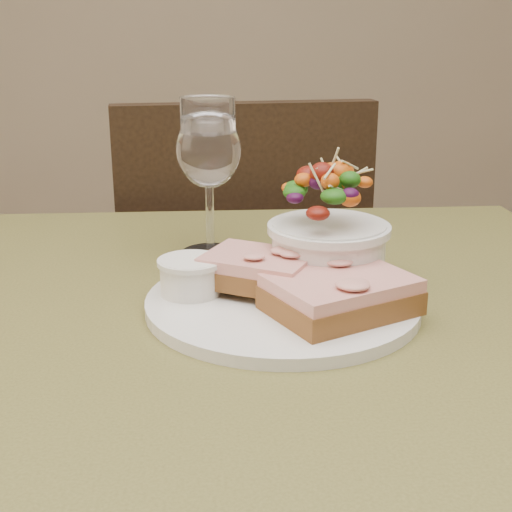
{
  "coord_description": "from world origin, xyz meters",
  "views": [
    {
      "loc": [
        -0.05,
        -0.64,
        1.02
      ],
      "look_at": [
        -0.0,
        0.0,
        0.81
      ],
      "focal_mm": 50.0,
      "sensor_mm": 36.0,
      "label": 1
    }
  ],
  "objects": [
    {
      "name": "garnish",
      "position": [
        -0.04,
        0.1,
        0.77
      ],
      "size": [
        0.05,
        0.04,
        0.02
      ],
      "color": "#14380A",
      "rests_on": "dinner_plate"
    },
    {
      "name": "sandwich_back",
      "position": [
        -0.0,
        0.03,
        0.79
      ],
      "size": [
        0.13,
        0.12,
        0.03
      ],
      "rotation": [
        0.0,
        0.0,
        -0.49
      ],
      "color": "#4E2914",
      "rests_on": "dinner_plate"
    },
    {
      "name": "chair_far",
      "position": [
        -0.01,
        0.66,
        0.29
      ],
      "size": [
        0.46,
        0.46,
        0.9
      ],
      "rotation": [
        0.0,
        0.0,
        3.25
      ],
      "color": "black",
      "rests_on": "ground"
    },
    {
      "name": "cafe_table",
      "position": [
        0.0,
        0.0,
        0.65
      ],
      "size": [
        0.8,
        0.8,
        0.75
      ],
      "color": "#4B4720",
      "rests_on": "ground"
    },
    {
      "name": "sandwich_front",
      "position": [
        0.07,
        -0.03,
        0.78
      ],
      "size": [
        0.16,
        0.14,
        0.03
      ],
      "rotation": [
        0.0,
        0.0,
        0.46
      ],
      "color": "#4E2914",
      "rests_on": "dinner_plate"
    },
    {
      "name": "salad_bowl",
      "position": [
        0.07,
        0.06,
        0.82
      ],
      "size": [
        0.12,
        0.12,
        0.13
      ],
      "color": "white",
      "rests_on": "dinner_plate"
    },
    {
      "name": "wine_glass",
      "position": [
        -0.05,
        0.19,
        0.87
      ],
      "size": [
        0.08,
        0.08,
        0.18
      ],
      "color": "white",
      "rests_on": "cafe_table"
    },
    {
      "name": "ramekin",
      "position": [
        -0.07,
        0.03,
        0.78
      ],
      "size": [
        0.06,
        0.06,
        0.04
      ],
      "color": "white",
      "rests_on": "dinner_plate"
    },
    {
      "name": "dinner_plate",
      "position": [
        0.02,
        0.01,
        0.76
      ],
      "size": [
        0.27,
        0.27,
        0.01
      ],
      "primitive_type": "cylinder",
      "color": "white",
      "rests_on": "cafe_table"
    }
  ]
}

